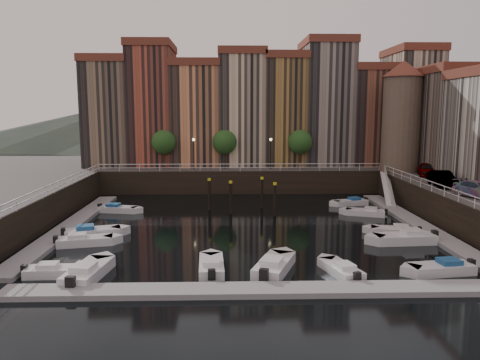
{
  "coord_description": "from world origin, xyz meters",
  "views": [
    {
      "loc": [
        -1.66,
        -43.46,
        10.77
      ],
      "look_at": [
        -0.36,
        4.0,
        3.66
      ],
      "focal_mm": 35.0,
      "sensor_mm": 36.0,
      "label": 1
    }
  ],
  "objects_px": {
    "boat_left_1": "(84,241)",
    "car_c": "(480,191)",
    "corner_tower": "(401,115)",
    "car_b": "(442,180)",
    "boat_left_2": "(91,232)",
    "gangway": "(388,187)",
    "mooring_pilings": "(244,197)",
    "car_a": "(427,170)",
    "boat_left_0": "(55,271)"
  },
  "relations": [
    {
      "from": "corner_tower",
      "to": "car_b",
      "type": "height_order",
      "value": "corner_tower"
    },
    {
      "from": "corner_tower",
      "to": "boat_left_2",
      "type": "height_order",
      "value": "corner_tower"
    },
    {
      "from": "car_a",
      "to": "car_b",
      "type": "height_order",
      "value": "car_a"
    },
    {
      "from": "gangway",
      "to": "car_b",
      "type": "xyz_separation_m",
      "value": [
        2.98,
        -7.3,
        1.88
      ]
    },
    {
      "from": "boat_left_0",
      "to": "boat_left_2",
      "type": "distance_m",
      "value": 9.69
    },
    {
      "from": "corner_tower",
      "to": "car_a",
      "type": "relative_size",
      "value": 2.96
    },
    {
      "from": "car_b",
      "to": "car_c",
      "type": "height_order",
      "value": "car_b"
    },
    {
      "from": "boat_left_0",
      "to": "boat_left_2",
      "type": "relative_size",
      "value": 0.84
    },
    {
      "from": "car_a",
      "to": "corner_tower",
      "type": "bearing_deg",
      "value": 129.65
    },
    {
      "from": "car_c",
      "to": "corner_tower",
      "type": "bearing_deg",
      "value": 72.11
    },
    {
      "from": "car_b",
      "to": "boat_left_0",
      "type": "bearing_deg",
      "value": -148.07
    },
    {
      "from": "mooring_pilings",
      "to": "boat_left_0",
      "type": "xyz_separation_m",
      "value": [
        -13.1,
        -19.26,
        -1.33
      ]
    },
    {
      "from": "mooring_pilings",
      "to": "boat_left_1",
      "type": "relative_size",
      "value": 1.54
    },
    {
      "from": "gangway",
      "to": "car_c",
      "type": "distance_m",
      "value": 14.07
    },
    {
      "from": "boat_left_2",
      "to": "car_c",
      "type": "height_order",
      "value": "car_c"
    },
    {
      "from": "boat_left_1",
      "to": "car_c",
      "type": "xyz_separation_m",
      "value": [
        33.83,
        3.12,
        3.38
      ]
    },
    {
      "from": "gangway",
      "to": "car_b",
      "type": "distance_m",
      "value": 8.11
    },
    {
      "from": "car_b",
      "to": "car_c",
      "type": "distance_m",
      "value": 6.23
    },
    {
      "from": "corner_tower",
      "to": "boat_left_0",
      "type": "xyz_separation_m",
      "value": [
        -32.99,
        -28.27,
        -9.87
      ]
    },
    {
      "from": "corner_tower",
      "to": "car_c",
      "type": "height_order",
      "value": "corner_tower"
    },
    {
      "from": "corner_tower",
      "to": "mooring_pilings",
      "type": "bearing_deg",
      "value": -155.64
    },
    {
      "from": "car_b",
      "to": "gangway",
      "type": "bearing_deg",
      "value": 117.65
    },
    {
      "from": "boat_left_1",
      "to": "car_c",
      "type": "bearing_deg",
      "value": -6.66
    },
    {
      "from": "boat_left_1",
      "to": "car_b",
      "type": "relative_size",
      "value": 0.97
    },
    {
      "from": "car_b",
      "to": "boat_left_1",
      "type": "bearing_deg",
      "value": -158.9
    },
    {
      "from": "boat_left_0",
      "to": "car_c",
      "type": "relative_size",
      "value": 0.83
    },
    {
      "from": "boat_left_0",
      "to": "car_b",
      "type": "distance_m",
      "value": 37.1
    },
    {
      "from": "boat_left_0",
      "to": "car_c",
      "type": "height_order",
      "value": "car_c"
    },
    {
      "from": "boat_left_1",
      "to": "car_c",
      "type": "distance_m",
      "value": 34.14
    },
    {
      "from": "corner_tower",
      "to": "boat_left_2",
      "type": "distance_m",
      "value": 39.43
    },
    {
      "from": "gangway",
      "to": "car_a",
      "type": "bearing_deg",
      "value": 1.98
    },
    {
      "from": "corner_tower",
      "to": "boat_left_0",
      "type": "relative_size",
      "value": 3.29
    },
    {
      "from": "corner_tower",
      "to": "boat_left_1",
      "type": "distance_m",
      "value": 40.62
    },
    {
      "from": "corner_tower",
      "to": "car_c",
      "type": "xyz_separation_m",
      "value": [
        0.57,
        -18.01,
        -6.46
      ]
    },
    {
      "from": "boat_left_2",
      "to": "car_b",
      "type": "distance_m",
      "value": 34.29
    },
    {
      "from": "corner_tower",
      "to": "car_a",
      "type": "bearing_deg",
      "value": -68.19
    },
    {
      "from": "boat_left_2",
      "to": "mooring_pilings",
      "type": "bearing_deg",
      "value": 18.11
    },
    {
      "from": "corner_tower",
      "to": "boat_left_0",
      "type": "bearing_deg",
      "value": -139.41
    },
    {
      "from": "car_b",
      "to": "car_c",
      "type": "xyz_separation_m",
      "value": [
        0.49,
        -6.21,
        -0.06
      ]
    },
    {
      "from": "boat_left_1",
      "to": "car_c",
      "type": "relative_size",
      "value": 0.93
    },
    {
      "from": "boat_left_1",
      "to": "car_b",
      "type": "xyz_separation_m",
      "value": [
        33.34,
        9.33,
        3.44
      ]
    },
    {
      "from": "boat_left_2",
      "to": "car_a",
      "type": "height_order",
      "value": "car_a"
    },
    {
      "from": "mooring_pilings",
      "to": "gangway",
      "type": "bearing_deg",
      "value": 14.86
    },
    {
      "from": "car_c",
      "to": "mooring_pilings",
      "type": "bearing_deg",
      "value": 136.54
    },
    {
      "from": "car_c",
      "to": "car_b",
      "type": "bearing_deg",
      "value": 74.82
    },
    {
      "from": "boat_left_2",
      "to": "car_b",
      "type": "bearing_deg",
      "value": -5.84
    },
    {
      "from": "boat_left_0",
      "to": "car_c",
      "type": "bearing_deg",
      "value": 14.92
    },
    {
      "from": "mooring_pilings",
      "to": "car_b",
      "type": "relative_size",
      "value": 1.49
    },
    {
      "from": "gangway",
      "to": "boat_left_2",
      "type": "relative_size",
      "value": 1.67
    },
    {
      "from": "corner_tower",
      "to": "boat_left_0",
      "type": "distance_m",
      "value": 44.55
    }
  ]
}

